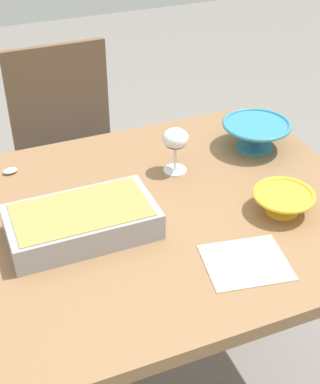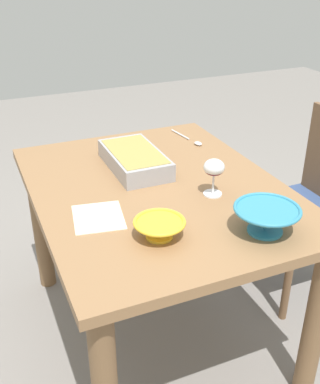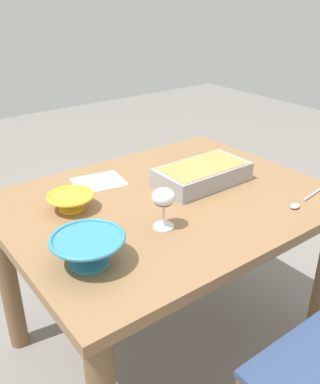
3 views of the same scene
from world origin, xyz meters
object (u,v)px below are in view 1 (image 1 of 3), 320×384
object	(u,v)px
casserole_dish	(82,220)
napkin	(246,262)
chair	(69,149)
mixing_bowl	(283,201)
small_bowl	(256,134)
dining_table	(151,247)
wine_glass	(176,141)

from	to	relation	value
casserole_dish	napkin	distance (m)	0.42
chair	casserole_dish	world-z (taller)	chair
mixing_bowl	small_bowl	distance (m)	0.34
dining_table	small_bowl	size ratio (longest dim) A/B	5.55
wine_glass	dining_table	bearing A→B (deg)	48.57
napkin	small_bowl	bearing A→B (deg)	-122.31
wine_glass	small_bowl	xyz separation A→B (m)	(-0.29, -0.03, -0.05)
wine_glass	small_bowl	world-z (taller)	wine_glass
mixing_bowl	casserole_dish	bearing A→B (deg)	-12.02
chair	napkin	size ratio (longest dim) A/B	4.51
wine_glass	mixing_bowl	size ratio (longest dim) A/B	0.85
casserole_dish	mixing_bowl	world-z (taller)	casserole_dish
mixing_bowl	small_bowl	bearing A→B (deg)	-107.94
mixing_bowl	small_bowl	xyz separation A→B (m)	(-0.11, -0.33, 0.01)
casserole_dish	mixing_bowl	xyz separation A→B (m)	(-0.52, 0.11, -0.01)
chair	casserole_dish	bearing A→B (deg)	79.16
small_bowl	napkin	xyz separation A→B (m)	(0.30, 0.47, -0.05)
casserole_dish	mixing_bowl	size ratio (longest dim) A/B	2.24
casserole_dish	napkin	world-z (taller)	casserole_dish
mixing_bowl	chair	bearing A→B (deg)	-69.30
chair	small_bowl	distance (m)	0.83
wine_glass	napkin	size ratio (longest dim) A/B	0.72
casserole_dish	mixing_bowl	bearing A→B (deg)	167.98
small_bowl	wine_glass	bearing A→B (deg)	6.18
casserole_dish	wine_glass	bearing A→B (deg)	-151.46
small_bowl	mixing_bowl	bearing A→B (deg)	72.06
chair	mixing_bowl	distance (m)	1.06
mixing_bowl	wine_glass	bearing A→B (deg)	-57.74
small_bowl	chair	bearing A→B (deg)	-53.44
napkin	casserole_dish	bearing A→B (deg)	-37.76
casserole_dish	napkin	xyz separation A→B (m)	(-0.33, 0.26, -0.04)
chair	wine_glass	distance (m)	0.76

